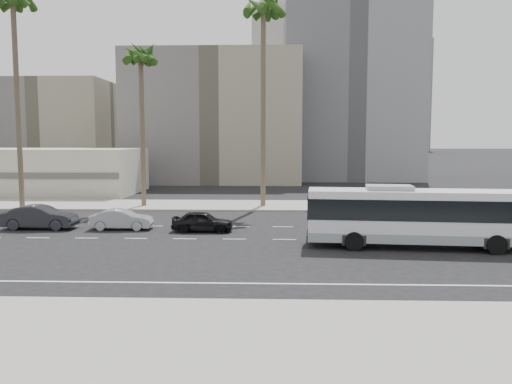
{
  "coord_description": "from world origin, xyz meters",
  "views": [
    {
      "loc": [
        -3.68,
        -30.1,
        5.92
      ],
      "look_at": [
        -4.84,
        4.0,
        2.46
      ],
      "focal_mm": 35.8,
      "sensor_mm": 36.0,
      "label": 1
    }
  ],
  "objects_px": {
    "car_a": "(202,221)",
    "palm_far": "(13,4)",
    "palm_mid": "(141,59)",
    "car_c": "(40,217)",
    "city_bus": "(417,215)",
    "palm_near": "(263,13)",
    "car_b": "(122,219)"
  },
  "relations": [
    {
      "from": "car_b",
      "to": "palm_far",
      "type": "distance_m",
      "value": 22.66
    },
    {
      "from": "car_a",
      "to": "car_c",
      "type": "height_order",
      "value": "car_c"
    },
    {
      "from": "car_a",
      "to": "palm_far",
      "type": "distance_m",
      "value": 26.19
    },
    {
      "from": "city_bus",
      "to": "car_b",
      "type": "distance_m",
      "value": 18.81
    },
    {
      "from": "car_a",
      "to": "palm_far",
      "type": "relative_size",
      "value": 0.21
    },
    {
      "from": "city_bus",
      "to": "palm_far",
      "type": "bearing_deg",
      "value": 158.11
    },
    {
      "from": "car_b",
      "to": "car_c",
      "type": "relative_size",
      "value": 0.84
    },
    {
      "from": "city_bus",
      "to": "car_c",
      "type": "relative_size",
      "value": 2.51
    },
    {
      "from": "city_bus",
      "to": "palm_far",
      "type": "relative_size",
      "value": 0.64
    },
    {
      "from": "city_bus",
      "to": "car_a",
      "type": "xyz_separation_m",
      "value": [
        -12.56,
        4.52,
        -1.14
      ]
    },
    {
      "from": "car_a",
      "to": "palm_near",
      "type": "distance_m",
      "value": 20.65
    },
    {
      "from": "city_bus",
      "to": "palm_mid",
      "type": "distance_m",
      "value": 27.91
    },
    {
      "from": "city_bus",
      "to": "palm_mid",
      "type": "xyz_separation_m",
      "value": [
        -19.47,
        16.6,
        11.15
      ]
    },
    {
      "from": "car_c",
      "to": "palm_near",
      "type": "relative_size",
      "value": 0.26
    },
    {
      "from": "car_c",
      "to": "palm_near",
      "type": "bearing_deg",
      "value": -51.75
    },
    {
      "from": "car_a",
      "to": "car_b",
      "type": "relative_size",
      "value": 0.97
    },
    {
      "from": "palm_near",
      "to": "city_bus",
      "type": "bearing_deg",
      "value": -62.3
    },
    {
      "from": "car_b",
      "to": "palm_near",
      "type": "bearing_deg",
      "value": -39.67
    },
    {
      "from": "palm_far",
      "to": "car_c",
      "type": "bearing_deg",
      "value": -58.14
    },
    {
      "from": "city_bus",
      "to": "palm_far",
      "type": "distance_m",
      "value": 36.83
    },
    {
      "from": "palm_mid",
      "to": "car_b",
      "type": "bearing_deg",
      "value": -82.94
    },
    {
      "from": "city_bus",
      "to": "car_b",
      "type": "height_order",
      "value": "city_bus"
    },
    {
      "from": "car_a",
      "to": "car_b",
      "type": "height_order",
      "value": "same"
    },
    {
      "from": "car_b",
      "to": "car_c",
      "type": "distance_m",
      "value": 5.5
    },
    {
      "from": "palm_far",
      "to": "city_bus",
      "type": "bearing_deg",
      "value": -26.99
    },
    {
      "from": "car_a",
      "to": "palm_far",
      "type": "bearing_deg",
      "value": 58.81
    },
    {
      "from": "car_a",
      "to": "city_bus",
      "type": "bearing_deg",
      "value": -109.28
    },
    {
      "from": "car_a",
      "to": "car_c",
      "type": "bearing_deg",
      "value": 87.35
    },
    {
      "from": "car_b",
      "to": "city_bus",
      "type": "bearing_deg",
      "value": -107.48
    },
    {
      "from": "car_c",
      "to": "palm_far",
      "type": "height_order",
      "value": "palm_far"
    },
    {
      "from": "city_bus",
      "to": "car_c",
      "type": "height_order",
      "value": "city_bus"
    },
    {
      "from": "car_a",
      "to": "palm_mid",
      "type": "height_order",
      "value": "palm_mid"
    }
  ]
}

